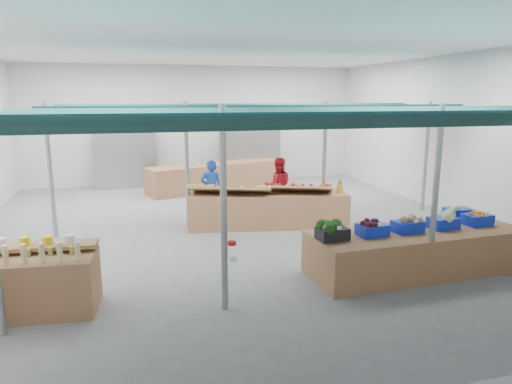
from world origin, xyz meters
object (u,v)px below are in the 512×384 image
veg_counter (416,251)px  crate_stack (480,251)px  vendor_left (211,189)px  vendor_right (278,186)px  fruit_counter (268,210)px  bottle_shelf (29,282)px

veg_counter → crate_stack: veg_counter is taller
veg_counter → vendor_left: size_ratio=2.55×
veg_counter → vendor_right: size_ratio=2.55×
veg_counter → fruit_counter: fruit_counter is taller
bottle_shelf → vendor_right: (5.26, 4.54, 0.30)m
vendor_right → fruit_counter: bearing=71.4°
crate_stack → vendor_left: size_ratio=0.41×
vendor_left → vendor_right: size_ratio=1.00×
crate_stack → fruit_counter: bearing=129.3°
fruit_counter → vendor_left: size_ratio=2.50×
veg_counter → vendor_left: 5.47m
fruit_counter → vendor_left: bearing=147.5°
crate_stack → vendor_right: 5.34m
crate_stack → bottle_shelf: bearing=178.4°
bottle_shelf → vendor_left: 5.72m
veg_counter → crate_stack: bearing=-9.2°
veg_counter → bottle_shelf: bearing=177.0°
fruit_counter → vendor_left: 1.67m
bottle_shelf → vendor_right: 6.96m
bottle_shelf → veg_counter: (6.39, -0.07, -0.08)m
veg_counter → vendor_left: (-2.93, 4.61, 0.38)m
bottle_shelf → crate_stack: size_ratio=3.16×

